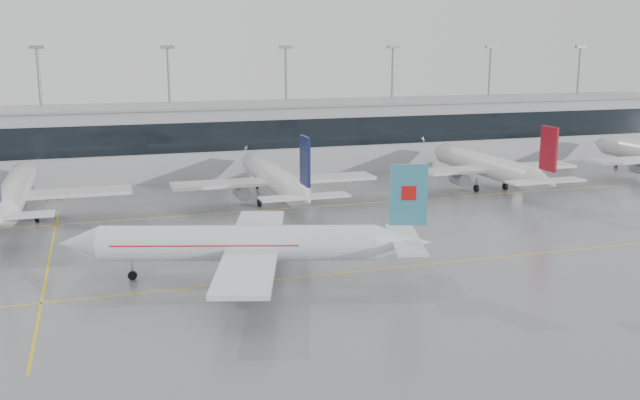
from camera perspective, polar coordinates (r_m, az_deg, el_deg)
name	(u,v)px	position (r m, az deg, el deg)	size (l,w,h in m)	color
ground	(356,272)	(72.99, 2.87, -5.75)	(320.00, 320.00, 0.00)	gray
taxi_line_main	(356,272)	(72.98, 2.87, -5.74)	(120.00, 0.25, 0.01)	gold
taxi_line_north	(281,209)	(100.63, -3.10, -0.71)	(120.00, 0.25, 0.01)	gold
taxi_line_cross	(50,257)	(83.27, -20.81, -4.27)	(0.25, 60.00, 0.01)	gold
terminal	(237,139)	(130.37, -6.69, 4.87)	(180.00, 15.00, 12.00)	#A4A4A8
terminal_glass	(245,136)	(122.83, -6.03, 5.14)	(180.00, 0.20, 5.00)	black
terminal_roof	(236,105)	(129.73, -6.76, 7.58)	(182.00, 16.00, 0.40)	gray
light_masts	(229,96)	(135.52, -7.26, 8.25)	(156.40, 1.00, 22.60)	gray
air_canada_jet	(251,244)	(69.82, -5.56, -3.51)	(35.82, 29.21, 11.47)	silver
parked_jet_b	(14,193)	(101.00, -23.29, 0.50)	(29.64, 36.96, 11.72)	silver
parked_jet_c	(275,179)	(103.38, -3.64, 1.73)	(29.64, 36.96, 11.72)	silver
parked_jet_d	(488,166)	(116.72, 13.28, 2.63)	(29.64, 36.96, 11.72)	silver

